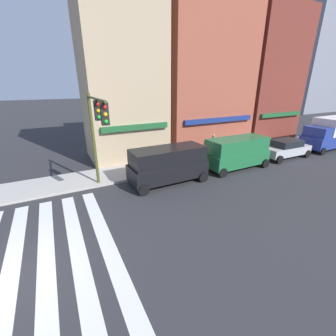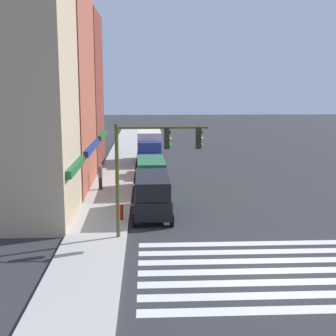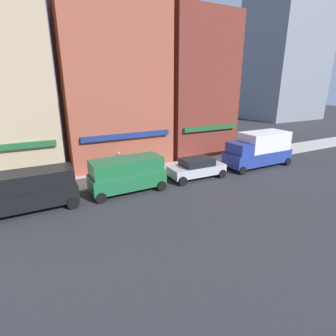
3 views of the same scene
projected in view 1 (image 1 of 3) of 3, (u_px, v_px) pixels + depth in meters
The scene contains 11 objects.
ground_plane at pixel (9, 283), 7.34m from camera, with size 200.00×200.00×0.00m, color #2D2D30.
sidewalk_left at pixel (25, 190), 13.54m from camera, with size 120.00×3.00×0.15m.
crosswalk_stripes at pixel (9, 283), 7.33m from camera, with size 7.20×10.80×0.01m.
storefront_row at pixel (209, 72), 21.32m from camera, with size 22.93×5.30×15.33m.
traffic_signal at pixel (97, 125), 11.65m from camera, with size 0.32×4.34×5.61m.
van_black at pixel (168, 164), 14.35m from camera, with size 5.02×2.22×2.34m.
van_green at pixel (237, 152), 16.86m from camera, with size 5.03×2.22×2.34m.
sedan_silver at pixel (285, 148), 19.43m from camera, with size 4.45×2.02×1.59m.
box_truck_blue at pixel (331, 133), 21.97m from camera, with size 6.21×2.42×3.04m.
pedestrian_grey_coat at pixel (213, 143), 20.11m from camera, with size 0.32×0.32×1.77m.
fire_hydrant at pixel (142, 168), 15.50m from camera, with size 0.24×0.24×0.84m.
Camera 1 is at (2.10, -7.31, 6.11)m, focal length 24.00 mm.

